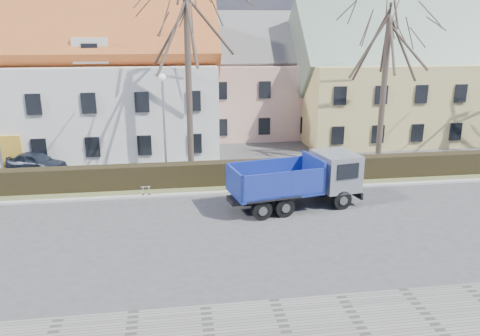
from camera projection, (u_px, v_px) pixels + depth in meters
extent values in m
plane|color=#404042|center=(245.00, 227.00, 20.86)|extent=(120.00, 120.00, 0.00)
cube|color=#AFADAB|center=(232.00, 192.00, 25.20)|extent=(80.00, 0.30, 0.12)
cube|color=#545C33|center=(228.00, 183.00, 26.73)|extent=(80.00, 3.00, 0.10)
cube|color=black|center=(229.00, 174.00, 26.37)|extent=(60.00, 0.90, 1.30)
imported|color=#1A222F|center=(36.00, 162.00, 28.82)|extent=(4.01, 2.88, 1.27)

